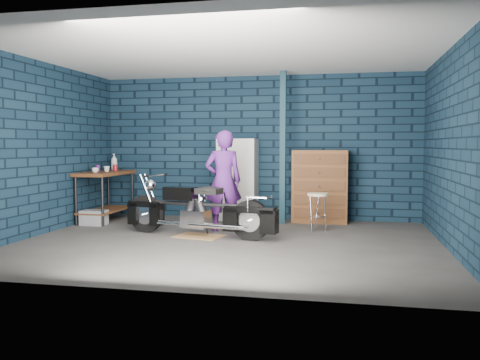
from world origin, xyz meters
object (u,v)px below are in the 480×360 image
(workbench, at_px, (106,196))
(shop_stool, at_px, (318,212))
(person, at_px, (223,181))
(storage_bin, at_px, (94,218))
(tool_chest, at_px, (320,186))
(locker, at_px, (238,179))
(motorcycle, at_px, (199,206))

(workbench, xyz_separation_m, shop_stool, (3.89, -0.33, -0.15))
(person, bearing_deg, storage_bin, -23.59)
(person, relative_size, shop_stool, 2.64)
(shop_stool, bearing_deg, tool_chest, 90.92)
(workbench, distance_m, locker, 2.46)
(tool_chest, bearing_deg, storage_bin, -163.48)
(tool_chest, relative_size, shop_stool, 2.11)
(storage_bin, bearing_deg, tool_chest, 16.52)
(storage_bin, relative_size, tool_chest, 0.32)
(person, height_order, locker, person)
(shop_stool, bearing_deg, person, -169.23)
(workbench, distance_m, storage_bin, 0.60)
(motorcycle, bearing_deg, tool_chest, 58.02)
(tool_chest, bearing_deg, workbench, -170.57)
(storage_bin, height_order, shop_stool, shop_stool)
(motorcycle, xyz_separation_m, tool_chest, (1.73, 1.84, 0.18))
(tool_chest, bearing_deg, person, -139.88)
(shop_stool, bearing_deg, workbench, 175.21)
(storage_bin, relative_size, locker, 0.28)
(motorcycle, relative_size, shop_stool, 3.45)
(locker, bearing_deg, shop_stool, -32.22)
(workbench, relative_size, person, 0.86)
(motorcycle, distance_m, person, 0.72)
(workbench, height_order, shop_stool, workbench)
(person, height_order, tool_chest, person)
(motorcycle, height_order, locker, locker)
(workbench, relative_size, storage_bin, 3.35)
(workbench, height_order, storage_bin, workbench)
(workbench, relative_size, shop_stool, 2.26)
(tool_chest, distance_m, shop_stool, 1.03)
(person, bearing_deg, shop_stool, 169.91)
(person, distance_m, storage_bin, 2.47)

